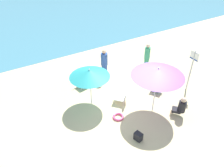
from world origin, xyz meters
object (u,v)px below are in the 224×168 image
at_px(warning_sign, 192,66).
at_px(umbrella_teal, 90,73).
at_px(person_c, 181,107).
at_px(swim_ring, 118,117).
at_px(beach_chair_a, 122,96).
at_px(beach_chair_b, 81,81).
at_px(beach_bag, 138,136).
at_px(person_b, 104,64).
at_px(beach_chair_c, 157,85).
at_px(person_a, 147,58).
at_px(umbrella_purple, 158,72).

bearing_deg(warning_sign, umbrella_teal, 162.49).
distance_m(person_c, swim_ring, 2.56).
bearing_deg(beach_chair_a, warning_sign, -146.36).
bearing_deg(beach_chair_b, beach_bag, -4.56).
height_order(warning_sign, swim_ring, warning_sign).
height_order(person_b, warning_sign, warning_sign).
height_order(beach_chair_c, beach_bag, beach_chair_c).
relative_size(swim_ring, beach_bag, 1.44).
xyz_separation_m(beach_chair_c, swim_ring, (-2.54, -0.57, -0.27)).
height_order(warning_sign, beach_bag, warning_sign).
bearing_deg(person_c, beach_chair_b, -7.97).
relative_size(beach_chair_a, person_a, 0.50).
bearing_deg(warning_sign, swim_ring, 179.85).
bearing_deg(beach_chair_c, warning_sign, 124.40).
bearing_deg(umbrella_teal, beach_chair_b, 85.15).
distance_m(beach_chair_c, beach_bag, 3.15).
relative_size(umbrella_teal, person_b, 1.13).
bearing_deg(warning_sign, beach_chair_b, 147.08).
relative_size(beach_chair_c, person_c, 0.73).
bearing_deg(person_a, beach_chair_a, -159.84).
relative_size(umbrella_teal, swim_ring, 3.85).
height_order(beach_chair_c, person_b, person_b).
xyz_separation_m(umbrella_teal, beach_chair_a, (1.21, -0.64, -1.23)).
distance_m(beach_chair_b, person_b, 1.45).
distance_m(umbrella_teal, beach_chair_b, 1.88).
xyz_separation_m(beach_chair_a, beach_bag, (-0.65, -2.06, -0.18)).
bearing_deg(person_c, warning_sign, -96.99).
distance_m(beach_chair_b, person_a, 3.61).
bearing_deg(warning_sign, beach_chair_a, 166.57).
height_order(umbrella_teal, person_b, umbrella_teal).
bearing_deg(person_b, warning_sign, -9.83).
distance_m(person_a, swim_ring, 3.89).
height_order(beach_chair_b, beach_bag, beach_chair_b).
relative_size(umbrella_purple, beach_chair_c, 3.07).
relative_size(person_a, person_b, 1.04).
height_order(person_b, person_c, person_b).
bearing_deg(beach_chair_c, beach_chair_b, -66.63).
bearing_deg(swim_ring, person_c, -27.71).
relative_size(umbrella_purple, beach_bag, 6.67).
height_order(beach_chair_c, person_c, person_c).
height_order(umbrella_teal, beach_bag, umbrella_teal).
height_order(swim_ring, beach_bag, beach_bag).
height_order(beach_chair_b, person_b, person_b).
bearing_deg(person_a, umbrella_purple, -132.94).
xyz_separation_m(person_b, beach_bag, (-0.92, -4.19, -0.62)).
bearing_deg(person_a, beach_bag, -141.87).
relative_size(person_b, warning_sign, 0.77).
bearing_deg(warning_sign, umbrella_purple, -171.91).
xyz_separation_m(beach_chair_a, beach_chair_c, (1.86, -0.17, -0.02)).
xyz_separation_m(person_b, swim_ring, (-0.96, -2.86, -0.74)).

